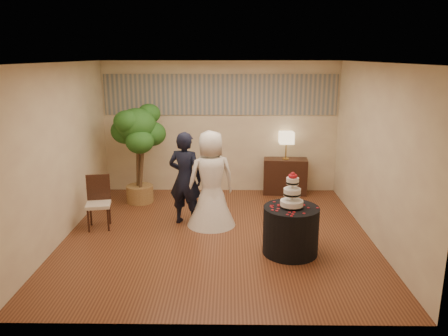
{
  "coord_description": "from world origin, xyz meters",
  "views": [
    {
      "loc": [
        0.19,
        -6.76,
        2.91
      ],
      "look_at": [
        0.1,
        0.4,
        1.05
      ],
      "focal_mm": 35.0,
      "sensor_mm": 36.0,
      "label": 1
    }
  ],
  "objects_px": {
    "cake_table": "(291,230)",
    "table_lamp": "(286,146)",
    "side_chair": "(98,203)",
    "bride": "(211,179)",
    "wedding_cake": "(292,190)",
    "groom": "(185,178)",
    "console": "(285,176)",
    "ficus_tree": "(138,154)"
  },
  "relations": [
    {
      "from": "console",
      "to": "table_lamp",
      "type": "distance_m",
      "value": 0.67
    },
    {
      "from": "groom",
      "to": "console",
      "type": "xyz_separation_m",
      "value": [
        1.97,
        1.75,
        -0.44
      ]
    },
    {
      "from": "cake_table",
      "to": "table_lamp",
      "type": "distance_m",
      "value": 3.04
    },
    {
      "from": "table_lamp",
      "to": "side_chair",
      "type": "relative_size",
      "value": 0.64
    },
    {
      "from": "groom",
      "to": "bride",
      "type": "height_order",
      "value": "bride"
    },
    {
      "from": "groom",
      "to": "ficus_tree",
      "type": "relative_size",
      "value": 0.82
    },
    {
      "from": "bride",
      "to": "wedding_cake",
      "type": "bearing_deg",
      "value": 119.64
    },
    {
      "from": "wedding_cake",
      "to": "ficus_tree",
      "type": "xyz_separation_m",
      "value": [
        -2.74,
        2.33,
        0.01
      ]
    },
    {
      "from": "bride",
      "to": "table_lamp",
      "type": "xyz_separation_m",
      "value": [
        1.51,
        1.82,
        0.21
      ]
    },
    {
      "from": "ficus_tree",
      "to": "wedding_cake",
      "type": "bearing_deg",
      "value": -40.4
    },
    {
      "from": "cake_table",
      "to": "side_chair",
      "type": "height_order",
      "value": "side_chair"
    },
    {
      "from": "cake_table",
      "to": "table_lamp",
      "type": "height_order",
      "value": "table_lamp"
    },
    {
      "from": "bride",
      "to": "wedding_cake",
      "type": "distance_m",
      "value": 1.68
    },
    {
      "from": "wedding_cake",
      "to": "ficus_tree",
      "type": "height_order",
      "value": "ficus_tree"
    },
    {
      "from": "wedding_cake",
      "to": "groom",
      "type": "bearing_deg",
      "value": 144.85
    },
    {
      "from": "groom",
      "to": "bride",
      "type": "distance_m",
      "value": 0.46
    },
    {
      "from": "groom",
      "to": "side_chair",
      "type": "xyz_separation_m",
      "value": [
        -1.47,
        -0.25,
        -0.37
      ]
    },
    {
      "from": "cake_table",
      "to": "side_chair",
      "type": "distance_m",
      "value": 3.3
    },
    {
      "from": "groom",
      "to": "cake_table",
      "type": "height_order",
      "value": "groom"
    },
    {
      "from": "cake_table",
      "to": "wedding_cake",
      "type": "relative_size",
      "value": 1.53
    },
    {
      "from": "table_lamp",
      "to": "ficus_tree",
      "type": "relative_size",
      "value": 0.29
    },
    {
      "from": "console",
      "to": "ficus_tree",
      "type": "height_order",
      "value": "ficus_tree"
    },
    {
      "from": "table_lamp",
      "to": "wedding_cake",
      "type": "bearing_deg",
      "value": -95.37
    },
    {
      "from": "console",
      "to": "cake_table",
      "type": "bearing_deg",
      "value": -90.96
    },
    {
      "from": "console",
      "to": "ficus_tree",
      "type": "xyz_separation_m",
      "value": [
        -3.01,
        -0.61,
        0.63
      ]
    },
    {
      "from": "cake_table",
      "to": "ficus_tree",
      "type": "xyz_separation_m",
      "value": [
        -2.74,
        2.33,
        0.64
      ]
    },
    {
      "from": "groom",
      "to": "table_lamp",
      "type": "distance_m",
      "value": 2.64
    },
    {
      "from": "wedding_cake",
      "to": "table_lamp",
      "type": "bearing_deg",
      "value": 84.63
    },
    {
      "from": "ficus_tree",
      "to": "bride",
      "type": "bearing_deg",
      "value": -38.81
    },
    {
      "from": "bride",
      "to": "side_chair",
      "type": "bearing_deg",
      "value": -12.63
    },
    {
      "from": "cake_table",
      "to": "wedding_cake",
      "type": "distance_m",
      "value": 0.63
    },
    {
      "from": "table_lamp",
      "to": "bride",
      "type": "bearing_deg",
      "value": -129.76
    },
    {
      "from": "wedding_cake",
      "to": "table_lamp",
      "type": "distance_m",
      "value": 2.96
    },
    {
      "from": "groom",
      "to": "side_chair",
      "type": "bearing_deg",
      "value": 26.67
    },
    {
      "from": "ficus_tree",
      "to": "cake_table",
      "type": "bearing_deg",
      "value": -40.4
    },
    {
      "from": "bride",
      "to": "ficus_tree",
      "type": "bearing_deg",
      "value": -56.94
    },
    {
      "from": "bride",
      "to": "cake_table",
      "type": "bearing_deg",
      "value": 119.64
    },
    {
      "from": "console",
      "to": "ficus_tree",
      "type": "bearing_deg",
      "value": -164.08
    },
    {
      "from": "groom",
      "to": "bride",
      "type": "xyz_separation_m",
      "value": [
        0.45,
        -0.07,
        0.02
      ]
    },
    {
      "from": "console",
      "to": "ficus_tree",
      "type": "relative_size",
      "value": 0.46
    },
    {
      "from": "cake_table",
      "to": "console",
      "type": "xyz_separation_m",
      "value": [
        0.28,
        2.94,
        0.02
      ]
    },
    {
      "from": "groom",
      "to": "table_lamp",
      "type": "bearing_deg",
      "value": -121.25
    }
  ]
}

